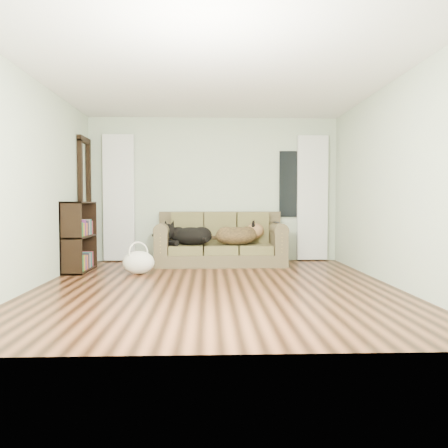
{
  "coord_description": "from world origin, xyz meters",
  "views": [
    {
      "loc": [
        -0.09,
        -5.47,
        1.05
      ],
      "look_at": [
        0.16,
        1.6,
        0.71
      ],
      "focal_mm": 35.0,
      "sensor_mm": 36.0,
      "label": 1
    }
  ],
  "objects_px": {
    "dog_black_lab": "(189,237)",
    "bookshelf": "(79,239)",
    "dog_shepherd": "(238,236)",
    "tote_bag": "(139,263)",
    "sofa": "(221,238)"
  },
  "relations": [
    {
      "from": "sofa",
      "to": "dog_black_lab",
      "type": "height_order",
      "value": "sofa"
    },
    {
      "from": "dog_shepherd",
      "to": "sofa",
      "type": "bearing_deg",
      "value": -25.56
    },
    {
      "from": "dog_shepherd",
      "to": "bookshelf",
      "type": "xyz_separation_m",
      "value": [
        -2.5,
        -0.58,
        0.01
      ]
    },
    {
      "from": "sofa",
      "to": "dog_black_lab",
      "type": "bearing_deg",
      "value": -169.02
    },
    {
      "from": "sofa",
      "to": "bookshelf",
      "type": "relative_size",
      "value": 2.02
    },
    {
      "from": "tote_bag",
      "to": "bookshelf",
      "type": "distance_m",
      "value": 1.07
    },
    {
      "from": "dog_shepherd",
      "to": "tote_bag",
      "type": "distance_m",
      "value": 1.81
    },
    {
      "from": "tote_bag",
      "to": "bookshelf",
      "type": "xyz_separation_m",
      "value": [
        -0.96,
        0.32,
        0.34
      ]
    },
    {
      "from": "sofa",
      "to": "bookshelf",
      "type": "bearing_deg",
      "value": -163.35
    },
    {
      "from": "dog_black_lab",
      "to": "dog_shepherd",
      "type": "height_order",
      "value": "dog_shepherd"
    },
    {
      "from": "sofa",
      "to": "dog_black_lab",
      "type": "relative_size",
      "value": 2.96
    },
    {
      "from": "dog_shepherd",
      "to": "tote_bag",
      "type": "relative_size",
      "value": 1.6
    },
    {
      "from": "dog_black_lab",
      "to": "bookshelf",
      "type": "xyz_separation_m",
      "value": [
        -1.66,
        -0.55,
        0.02
      ]
    },
    {
      "from": "dog_black_lab",
      "to": "bookshelf",
      "type": "height_order",
      "value": "bookshelf"
    },
    {
      "from": "dog_black_lab",
      "to": "tote_bag",
      "type": "bearing_deg",
      "value": -102.1
    }
  ]
}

